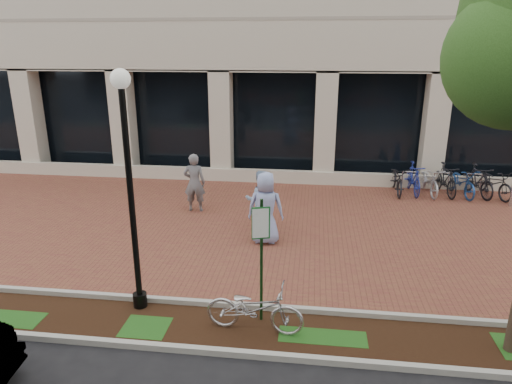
# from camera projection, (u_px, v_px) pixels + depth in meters

# --- Properties ---
(ground) EXTENTS (120.00, 120.00, 0.00)m
(ground) POSITION_uv_depth(u_px,v_px,m) (257.00, 225.00, 13.57)
(ground) COLOR black
(ground) RESTS_ON ground
(brick_plaza) EXTENTS (40.00, 9.00, 0.01)m
(brick_plaza) POSITION_uv_depth(u_px,v_px,m) (257.00, 225.00, 13.57)
(brick_plaza) COLOR brown
(brick_plaza) RESTS_ON ground
(planting_strip) EXTENTS (40.00, 1.50, 0.01)m
(planting_strip) POSITION_uv_depth(u_px,v_px,m) (222.00, 329.00, 8.61)
(planting_strip) COLOR black
(planting_strip) RESTS_ON ground
(curb_plaza_side) EXTENTS (40.00, 0.12, 0.12)m
(curb_plaza_side) POSITION_uv_depth(u_px,v_px,m) (229.00, 305.00, 9.30)
(curb_plaza_side) COLOR #ABA9A1
(curb_plaza_side) RESTS_ON ground
(curb_street_side) EXTENTS (40.00, 0.12, 0.12)m
(curb_street_side) POSITION_uv_depth(u_px,v_px,m) (213.00, 351.00, 7.88)
(curb_street_side) COLOR #ABA9A1
(curb_street_side) RESTS_ON ground
(parking_sign) EXTENTS (0.34, 0.07, 2.49)m
(parking_sign) POSITION_uv_depth(u_px,v_px,m) (261.00, 246.00, 8.40)
(parking_sign) COLOR #153916
(parking_sign) RESTS_ON ground
(lamppost) EXTENTS (0.36, 0.36, 4.73)m
(lamppost) POSITION_uv_depth(u_px,v_px,m) (130.00, 182.00, 8.54)
(lamppost) COLOR black
(lamppost) RESTS_ON ground
(locked_bicycle) EXTENTS (1.89, 0.81, 0.97)m
(locked_bicycle) POSITION_uv_depth(u_px,v_px,m) (255.00, 308.00, 8.41)
(locked_bicycle) COLOR silver
(locked_bicycle) RESTS_ON ground
(pedestrian_left) EXTENTS (0.71, 0.48, 1.89)m
(pedestrian_left) POSITION_uv_depth(u_px,v_px,m) (194.00, 183.00, 14.48)
(pedestrian_left) COLOR slate
(pedestrian_left) RESTS_ON ground
(pedestrian_mid) EXTENTS (0.96, 0.82, 1.73)m
(pedestrian_mid) POSITION_uv_depth(u_px,v_px,m) (260.00, 200.00, 13.14)
(pedestrian_mid) COLOR #809BBF
(pedestrian_mid) RESTS_ON ground
(pedestrian_right) EXTENTS (0.97, 0.64, 1.97)m
(pedestrian_right) POSITION_uv_depth(u_px,v_px,m) (266.00, 208.00, 12.11)
(pedestrian_right) COLOR #95A6DE
(pedestrian_right) RESTS_ON ground
(bollard) EXTENTS (0.12, 0.12, 0.86)m
(bollard) POSITION_uv_depth(u_px,v_px,m) (512.00, 194.00, 15.00)
(bollard) COLOR #BABBBF
(bollard) RESTS_ON ground
(bike_rack_cluster) EXTENTS (4.25, 2.04, 1.12)m
(bike_rack_cluster) POSITION_uv_depth(u_px,v_px,m) (445.00, 180.00, 16.20)
(bike_rack_cluster) COLOR black
(bike_rack_cluster) RESTS_ON ground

